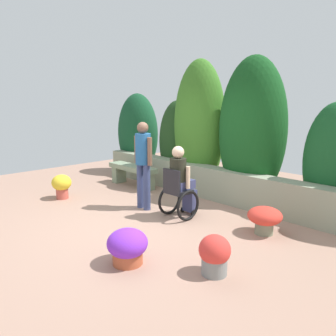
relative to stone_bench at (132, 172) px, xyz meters
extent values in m
plane|color=#A37D6B|center=(2.11, -1.42, -0.36)|extent=(11.46, 11.46, 0.00)
cube|color=gray|center=(2.11, 0.64, -0.01)|extent=(7.23, 0.38, 0.69)
ellipsoid|color=#144526|center=(-1.22, 1.15, 0.81)|extent=(1.42, 0.99, 2.33)
ellipsoid|color=#1D3C19|center=(0.42, 1.17, 0.71)|extent=(1.11, 0.77, 2.13)
ellipsoid|color=#3D7825|center=(1.25, 1.07, 1.18)|extent=(1.38, 0.96, 3.07)
ellipsoid|color=#154C1C|center=(2.71, 1.06, 1.16)|extent=(1.50, 1.05, 3.02)
ellipsoid|color=#174E24|center=(4.32, 1.19, 0.70)|extent=(1.07, 0.75, 2.11)
cube|color=gray|center=(-0.58, 0.00, -0.15)|extent=(0.20, 0.32, 0.41)
cube|color=gray|center=(0.58, 0.00, -0.15)|extent=(0.20, 0.32, 0.41)
cube|color=gray|center=(0.00, 0.00, 0.12)|extent=(1.52, 0.38, 0.12)
cube|color=black|center=(2.40, -0.78, 0.14)|extent=(0.40, 0.40, 0.06)
cube|color=black|center=(2.40, -0.96, 0.37)|extent=(0.40, 0.04, 0.40)
cube|color=black|center=(2.40, -0.46, -0.26)|extent=(0.28, 0.12, 0.03)
torus|color=black|center=(2.16, -0.78, -0.08)|extent=(0.05, 0.56, 0.56)
torus|color=black|center=(2.64, -0.78, -0.08)|extent=(0.05, 0.56, 0.56)
cylinder|color=black|center=(2.26, -0.53, -0.31)|extent=(0.03, 0.10, 0.10)
cylinder|color=black|center=(2.54, -0.53, -0.31)|extent=(0.03, 0.10, 0.10)
cube|color=#3A3F69|center=(2.40, -0.68, 0.25)|extent=(0.30, 0.40, 0.16)
cube|color=#3A3F69|center=(2.40, -0.48, -0.09)|extent=(0.26, 0.14, 0.43)
cylinder|color=#27281D|center=(2.40, -0.80, 0.50)|extent=(0.30, 0.30, 0.50)
cylinder|color=beige|center=(2.21, -0.74, 0.42)|extent=(0.08, 0.08, 0.40)
cylinder|color=beige|center=(2.59, -0.74, 0.42)|extent=(0.08, 0.08, 0.40)
sphere|color=beige|center=(2.40, -0.80, 0.86)|extent=(0.22, 0.22, 0.22)
cylinder|color=#384472|center=(1.46, -0.92, 0.10)|extent=(0.14, 0.14, 0.90)
cylinder|color=#384472|center=(1.66, -0.92, 0.10)|extent=(0.14, 0.14, 0.90)
cylinder|color=#245B95|center=(1.56, -0.92, 0.85)|extent=(0.30, 0.30, 0.60)
cylinder|color=brown|center=(1.36, -0.92, 0.82)|extent=(0.09, 0.09, 0.54)
cylinder|color=brown|center=(1.76, -0.92, 0.82)|extent=(0.09, 0.09, 0.54)
sphere|color=brown|center=(1.56, -0.92, 1.26)|extent=(0.22, 0.22, 0.22)
cylinder|color=#B25233|center=(3.19, -2.53, -0.26)|extent=(0.40, 0.40, 0.18)
ellipsoid|color=#263F18|center=(3.19, -2.53, -0.12)|extent=(0.44, 0.44, 0.13)
ellipsoid|color=purple|center=(3.19, -2.53, -0.07)|extent=(0.54, 0.54, 0.38)
cylinder|color=#BE5144|center=(-0.20, -1.79, -0.22)|extent=(0.26, 0.26, 0.26)
ellipsoid|color=#15471A|center=(-0.20, -1.79, -0.05)|extent=(0.28, 0.28, 0.12)
ellipsoid|color=yellow|center=(-0.20, -1.79, 0.01)|extent=(0.42, 0.42, 0.35)
cylinder|color=gray|center=(3.90, -0.33, -0.24)|extent=(0.29, 0.29, 0.23)
ellipsoid|color=#2A491D|center=(3.90, -0.33, -0.09)|extent=(0.32, 0.32, 0.10)
ellipsoid|color=red|center=(3.90, -0.33, -0.05)|extent=(0.55, 0.55, 0.29)
cylinder|color=gray|center=(4.15, -1.91, -0.25)|extent=(0.32, 0.32, 0.22)
ellipsoid|color=#2C6024|center=(4.15, -1.91, -0.09)|extent=(0.35, 0.35, 0.13)
ellipsoid|color=red|center=(4.15, -1.91, -0.03)|extent=(0.40, 0.40, 0.38)
camera|label=1|loc=(6.48, -4.92, 1.76)|focal=35.31mm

